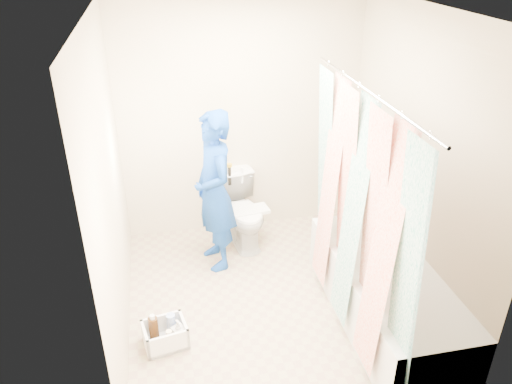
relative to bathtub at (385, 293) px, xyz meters
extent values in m
plane|color=tan|center=(-0.85, 0.43, -0.27)|extent=(2.60, 2.60, 0.00)
cube|color=white|center=(-0.85, 0.43, 2.13)|extent=(2.40, 2.60, 0.02)
cube|color=beige|center=(-0.85, 1.73, 0.93)|extent=(2.40, 0.02, 2.40)
cube|color=beige|center=(-0.85, -0.88, 0.93)|extent=(2.40, 0.02, 2.40)
cube|color=beige|center=(-2.05, 0.43, 0.93)|extent=(0.02, 2.60, 2.40)
cube|color=beige|center=(0.35, 0.43, 0.93)|extent=(0.02, 2.60, 2.40)
cube|color=silver|center=(0.00, 0.00, -0.02)|extent=(0.70, 1.75, 0.50)
cube|color=silver|center=(0.00, 0.00, 0.19)|extent=(0.58, 1.63, 0.06)
cylinder|color=silver|center=(-0.33, 0.00, 1.68)|extent=(0.02, 1.90, 0.02)
cube|color=white|center=(-0.33, 0.00, 0.75)|extent=(0.06, 1.75, 1.80)
imported|color=silver|center=(-0.91, 1.39, 0.09)|extent=(0.49, 0.74, 0.71)
cube|color=silver|center=(-0.89, 1.27, 0.15)|extent=(0.46, 0.25, 0.03)
cylinder|color=black|center=(-1.01, 1.56, 0.41)|extent=(0.03, 0.03, 0.21)
cylinder|color=#C39417|center=(-1.01, 1.56, 0.53)|extent=(0.06, 0.06, 0.03)
cylinder|color=white|center=(-0.88, 1.58, 0.39)|extent=(0.03, 0.03, 0.17)
imported|color=#1111AB|center=(-1.22, 1.08, 0.50)|extent=(0.47, 0.62, 1.53)
cube|color=white|center=(-1.76, 0.08, -0.25)|extent=(0.37, 0.31, 0.03)
cube|color=white|center=(-1.91, 0.05, -0.17)|extent=(0.07, 0.26, 0.19)
cube|color=white|center=(-1.62, 0.10, -0.17)|extent=(0.07, 0.26, 0.19)
cube|color=white|center=(-1.74, -0.04, -0.17)|extent=(0.32, 0.08, 0.19)
cube|color=white|center=(-1.79, 0.19, -0.17)|extent=(0.32, 0.08, 0.19)
cylinder|color=#39200B|center=(-1.85, 0.10, -0.13)|extent=(0.08, 0.08, 0.22)
cylinder|color=white|center=(-1.71, 0.14, -0.14)|extent=(0.07, 0.07, 0.19)
cylinder|color=beige|center=(-1.73, 0.03, -0.17)|extent=(0.05, 0.05, 0.14)
cylinder|color=#39200B|center=(-1.83, 0.00, -0.20)|extent=(0.06, 0.06, 0.06)
cylinder|color=gold|center=(-1.83, 0.00, -0.16)|extent=(0.07, 0.07, 0.01)
imported|color=white|center=(-1.66, 0.05, -0.13)|extent=(0.13, 0.13, 0.21)
camera|label=1|loc=(-1.67, -2.89, 2.60)|focal=35.00mm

